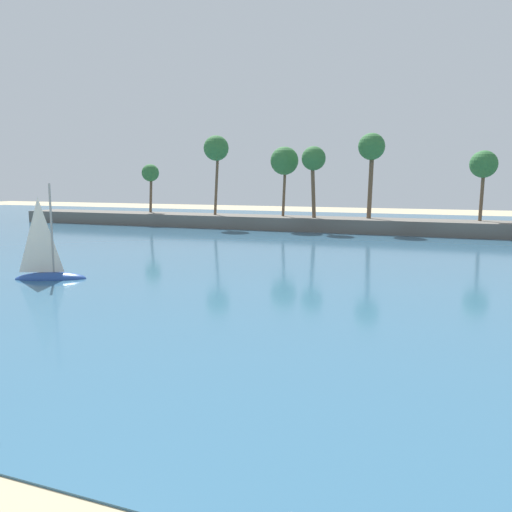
# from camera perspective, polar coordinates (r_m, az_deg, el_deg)

# --- Properties ---
(sea) EXTENTS (220.00, 99.48, 0.06)m
(sea) POSITION_cam_1_polar(r_m,az_deg,el_deg) (58.69, 14.99, 1.44)
(sea) COLOR #33607F
(sea) RESTS_ON ground
(palm_headland) EXTENTS (116.53, 6.17, 12.87)m
(palm_headland) POSITION_cam_1_polar(r_m,az_deg,el_deg) (67.87, 18.19, 4.90)
(palm_headland) COLOR #605B54
(palm_headland) RESTS_ON ground
(sailboat_near_shore) EXTENTS (4.91, 3.26, 6.88)m
(sailboat_near_shore) POSITION_cam_1_polar(r_m,az_deg,el_deg) (38.09, -21.53, -1.41)
(sailboat_near_shore) COLOR #234793
(sailboat_near_shore) RESTS_ON sea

